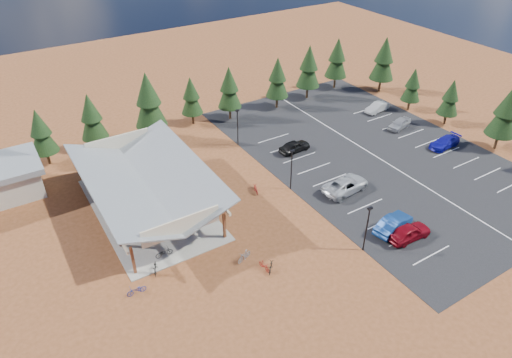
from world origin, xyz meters
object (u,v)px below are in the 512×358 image
(bike_15, at_px, (256,189))
(car_1, at_px, (393,224))
(car_9, at_px, (377,107))
(lamp_post_1, at_px, (291,167))
(bike_7, at_px, (140,179))
(car_0, at_px, (409,232))
(bike_2, at_px, (118,194))
(bike_13, at_px, (244,256))
(bike_8, at_px, (155,268))
(bike_11, at_px, (264,266))
(bike_1, at_px, (135,234))
(bike_4, at_px, (182,233))
(car_8, at_px, (399,123))
(car_7, at_px, (445,142))
(bike_12, at_px, (271,267))
(car_4, at_px, (295,146))
(bike_14, at_px, (213,191))
(lamp_post_2, at_px, (238,125))
(trash_bin_0, at_px, (218,203))
(lamp_post_0, at_px, (367,226))
(bike_6, at_px, (158,192))
(trash_bin_1, at_px, (214,195))
(car_2, at_px, (346,185))
(bike_3, at_px, (121,178))
(bike_pavilion, at_px, (145,179))
(bike_10, at_px, (137,290))
(bike_0, at_px, (164,253))

(bike_15, relative_size, car_1, 0.32)
(car_9, bearing_deg, lamp_post_1, -74.12)
(bike_7, height_order, car_0, car_0)
(bike_2, distance_m, bike_13, 17.18)
(bike_8, bearing_deg, bike_11, -9.42)
(bike_1, distance_m, bike_13, 11.25)
(bike_4, bearing_deg, car_8, -62.01)
(lamp_post_1, distance_m, car_7, 23.12)
(bike_12, relative_size, car_4, 0.38)
(car_4, bearing_deg, bike_1, 98.57)
(bike_15, xyz_separation_m, car_7, (26.53, -4.37, 0.25))
(bike_14, bearing_deg, car_0, -51.91)
(bike_12, bearing_deg, bike_15, -75.06)
(lamp_post_2, bearing_deg, trash_bin_0, -129.21)
(lamp_post_0, xyz_separation_m, bike_6, (-13.33, 18.84, -2.45))
(trash_bin_1, xyz_separation_m, car_7, (31.04, -5.84, 0.27))
(lamp_post_1, distance_m, bike_4, 14.21)
(bike_8, distance_m, car_2, 23.04)
(bike_11, height_order, car_4, car_4)
(bike_3, relative_size, car_1, 0.31)
(bike_14, xyz_separation_m, car_0, (12.98, -16.83, 0.41))
(bike_12, bearing_deg, car_9, -108.37)
(bike_7, bearing_deg, car_4, -89.64)
(bike_6, bearing_deg, trash_bin_0, -153.95)
(bike_7, xyz_separation_m, bike_12, (5.23, -19.70, -0.15))
(bike_pavilion, height_order, bike_11, bike_pavilion)
(trash_bin_1, bearing_deg, car_7, -10.65)
(car_1, distance_m, car_2, 7.80)
(bike_10, xyz_separation_m, car_1, (24.87, -5.55, 0.40))
(bike_0, relative_size, bike_13, 0.96)
(bike_pavilion, xyz_separation_m, bike_1, (-3.00, -3.87, -3.24))
(lamp_post_1, distance_m, bike_0, 16.97)
(lamp_post_2, distance_m, bike_15, 11.37)
(bike_12, distance_m, car_8, 33.72)
(bike_3, distance_m, bike_6, 5.52)
(bike_6, height_order, bike_11, bike_6)
(bike_2, bearing_deg, bike_13, -155.91)
(bike_0, distance_m, bike_14, 10.73)
(bike_10, bearing_deg, bike_1, 162.91)
(bike_15, bearing_deg, bike_4, 33.47)
(lamp_post_0, distance_m, lamp_post_1, 12.00)
(bike_10, relative_size, car_8, 0.41)
(lamp_post_0, xyz_separation_m, bike_0, (-16.56, 9.20, -2.43))
(bike_10, relative_size, bike_14, 1.04)
(bike_12, relative_size, car_2, 0.28)
(bike_7, distance_m, car_4, 19.93)
(trash_bin_1, bearing_deg, lamp_post_2, 47.62)
(car_0, xyz_separation_m, car_7, (17.90, 10.27, -0.11))
(car_7, xyz_separation_m, car_9, (0.15, 12.55, 0.01))
(bike_0, height_order, bike_15, bike_0)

